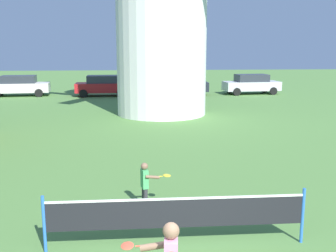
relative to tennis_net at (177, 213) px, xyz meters
name	(u,v)px	position (x,y,z in m)	size (l,w,h in m)	color
tennis_net	(177,213)	(0.00, 0.00, 0.00)	(4.92, 0.06, 1.10)	blue
player_far	(146,182)	(-0.52, 1.95, -0.06)	(0.73, 0.36, 1.10)	#333338
parked_car_cream	(19,85)	(-9.59, 24.50, 0.13)	(4.62, 2.25, 1.56)	silver
parked_car_red	(102,85)	(-3.24, 24.06, 0.13)	(4.10, 1.98, 1.56)	red
parked_car_black	(181,85)	(2.82, 24.25, 0.13)	(4.17, 1.90, 1.56)	#1E232D
parked_car_silver	(251,84)	(8.48, 24.38, 0.13)	(4.55, 2.21, 1.56)	silver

